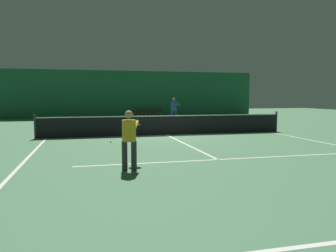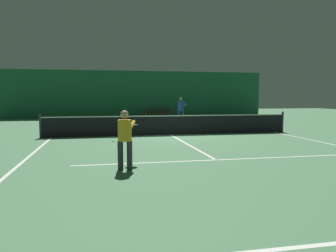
{
  "view_description": "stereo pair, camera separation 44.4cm",
  "coord_description": "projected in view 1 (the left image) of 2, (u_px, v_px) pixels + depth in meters",
  "views": [
    {
      "loc": [
        -3.72,
        -15.29,
        1.86
      ],
      "look_at": [
        -1.08,
        -4.66,
        0.87
      ],
      "focal_mm": 35.0,
      "sensor_mm": 36.0,
      "label": 1
    },
    {
      "loc": [
        -3.29,
        -15.39,
        1.86
      ],
      "look_at": [
        -1.08,
        -4.66,
        0.87
      ],
      "focal_mm": 35.0,
      "sensor_mm": 36.0,
      "label": 2
    }
  ],
  "objects": [
    {
      "name": "court_line_sideline_left",
      "position": [
        46.0,
        138.0,
        14.52
      ],
      "size": [
        0.1,
        23.8,
        0.0
      ],
      "color": "white",
      "rests_on": "ground"
    },
    {
      "name": "court_line_centre",
      "position": [
        167.0,
        135.0,
        15.84
      ],
      "size": [
        0.1,
        12.8,
        0.0
      ],
      "color": "white",
      "rests_on": "ground"
    },
    {
      "name": "tennis_net",
      "position": [
        167.0,
        124.0,
        15.79
      ],
      "size": [
        12.0,
        0.1,
        1.07
      ],
      "color": "black",
      "rests_on": "ground"
    },
    {
      "name": "court_line_baseline_far",
      "position": [
        133.0,
        119.0,
        27.34
      ],
      "size": [
        11.0,
        0.1,
        0.0
      ],
      "color": "white",
      "rests_on": "ground"
    },
    {
      "name": "courtside_chair_0",
      "position": [
        137.0,
        112.0,
        28.52
      ],
      "size": [
        0.44,
        0.44,
        0.84
      ],
      "rotation": [
        0.0,
        0.0,
        -1.57
      ],
      "color": "#99999E",
      "rests_on": "ground"
    },
    {
      "name": "ground_plane",
      "position": [
        167.0,
        135.0,
        15.84
      ],
      "size": [
        60.0,
        60.0,
        0.0
      ],
      "primitive_type": "plane",
      "color": "#4C7F56"
    },
    {
      "name": "tennis_ball",
      "position": [
        111.0,
        142.0,
        13.22
      ],
      "size": [
        0.07,
        0.07,
        0.07
      ],
      "color": "#D1DB33",
      "rests_on": "ground"
    },
    {
      "name": "courtside_chair_1",
      "position": [
        145.0,
        112.0,
        28.68
      ],
      "size": [
        0.44,
        0.44,
        0.84
      ],
      "rotation": [
        0.0,
        0.0,
        -1.57
      ],
      "color": "#99999E",
      "rests_on": "ground"
    },
    {
      "name": "court_line_sideline_right",
      "position": [
        268.0,
        132.0,
        17.16
      ],
      "size": [
        0.1,
        23.8,
        0.0
      ],
      "color": "white",
      "rests_on": "ground"
    },
    {
      "name": "courtside_chair_2",
      "position": [
        152.0,
        112.0,
        28.85
      ],
      "size": [
        0.44,
        0.44,
        0.84
      ],
      "rotation": [
        0.0,
        0.0,
        -1.57
      ],
      "color": "#99999E",
      "rests_on": "ground"
    },
    {
      "name": "court_line_service_far",
      "position": [
        144.0,
        124.0,
        22.03
      ],
      "size": [
        8.25,
        0.1,
        0.0
      ],
      "color": "white",
      "rests_on": "ground"
    },
    {
      "name": "courtside_chair_3",
      "position": [
        160.0,
        112.0,
        29.02
      ],
      "size": [
        0.44,
        0.44,
        0.84
      ],
      "rotation": [
        0.0,
        0.0,
        -1.57
      ],
      "color": "#99999E",
      "rests_on": "ground"
    },
    {
      "name": "court_line_service_near",
      "position": [
        218.0,
        160.0,
        9.65
      ],
      "size": [
        8.25,
        0.1,
        0.0
      ],
      "color": "white",
      "rests_on": "ground"
    },
    {
      "name": "player_far",
      "position": [
        174.0,
        108.0,
        23.07
      ],
      "size": [
        0.49,
        1.42,
        1.76
      ],
      "rotation": [
        0.0,
        0.0,
        -1.49
      ],
      "color": "navy",
      "rests_on": "ground"
    },
    {
      "name": "backdrop_curtain",
      "position": [
        130.0,
        94.0,
        28.79
      ],
      "size": [
        23.0,
        0.12,
        4.09
      ],
      "color": "#1E5B3D",
      "rests_on": "ground"
    },
    {
      "name": "player_near",
      "position": [
        129.0,
        135.0,
        8.24
      ],
      "size": [
        0.7,
        1.32,
        1.51
      ],
      "rotation": [
        0.0,
        0.0,
        1.27
      ],
      "color": "#2D2D38",
      "rests_on": "ground"
    }
  ]
}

